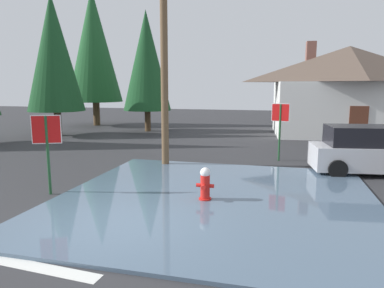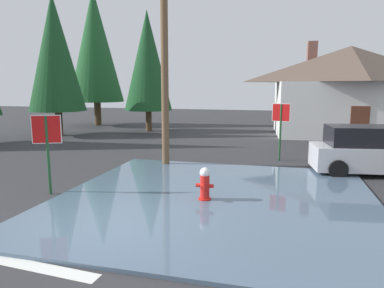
% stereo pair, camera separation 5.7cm
% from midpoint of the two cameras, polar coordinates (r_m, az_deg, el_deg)
% --- Properties ---
extents(ground_plane, '(80.00, 80.00, 0.10)m').
position_cam_midpoint_polar(ground_plane, '(8.22, -12.44, -13.28)').
color(ground_plane, '#2D2D30').
extents(flood_puddle, '(8.54, 8.41, 0.08)m').
position_cam_midpoint_polar(flood_puddle, '(9.82, 3.96, -8.75)').
color(flood_puddle, '#4C6075').
rests_on(flood_puddle, ground).
extents(lane_stop_bar, '(3.49, 0.57, 0.01)m').
position_cam_midpoint_polar(lane_stop_bar, '(7.30, -26.76, -16.65)').
color(lane_stop_bar, silver).
rests_on(lane_stop_bar, ground).
extents(stop_sign_near, '(0.75, 0.34, 2.29)m').
position_cam_midpoint_polar(stop_sign_near, '(10.74, -22.24, 0.92)').
color(stop_sign_near, '#1E4C28').
rests_on(stop_sign_near, ground).
extents(fire_hydrant, '(0.48, 0.41, 0.95)m').
position_cam_midpoint_polar(fire_hydrant, '(9.48, 2.25, -6.68)').
color(fire_hydrant, red).
rests_on(fire_hydrant, ground).
extents(utility_pole, '(1.60, 0.28, 8.72)m').
position_cam_midpoint_polar(utility_pole, '(13.69, -4.36, 15.39)').
color(utility_pole, brown).
rests_on(utility_pole, ground).
extents(stop_sign_far, '(0.72, 0.19, 2.38)m').
position_cam_midpoint_polar(stop_sign_far, '(15.00, 14.25, 3.76)').
color(stop_sign_far, '#1E4C28').
rests_on(stop_sign_far, ground).
extents(house, '(9.82, 6.84, 5.98)m').
position_cam_midpoint_polar(house, '(24.44, 24.02, 8.04)').
color(house, silver).
rests_on(house, ground).
extents(parked_car, '(4.34, 2.37, 1.70)m').
position_cam_midpoint_polar(parked_car, '(13.98, 27.03, -1.08)').
color(parked_car, silver).
rests_on(parked_car, ground).
extents(pine_tree_tall_left, '(3.46, 3.46, 8.66)m').
position_cam_midpoint_polar(pine_tree_tall_left, '(23.87, -21.21, 13.54)').
color(pine_tree_tall_left, '#4C3823').
rests_on(pine_tree_tall_left, ground).
extents(pine_tree_short_left, '(4.19, 4.19, 10.49)m').
position_cam_midpoint_polar(pine_tree_short_left, '(29.32, -15.36, 15.03)').
color(pine_tree_short_left, '#4C3823').
rests_on(pine_tree_short_left, ground).
extents(pine_tree_far_center, '(3.24, 3.24, 8.10)m').
position_cam_midpoint_polar(pine_tree_far_center, '(24.62, -7.12, 13.16)').
color(pine_tree_far_center, '#4C3823').
rests_on(pine_tree_far_center, ground).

